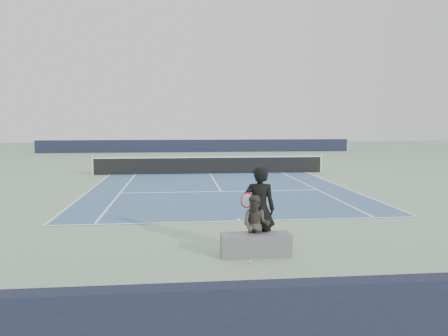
{
  "coord_description": "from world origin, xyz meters",
  "views": [
    {
      "loc": [
        -1.75,
        -24.2,
        2.87
      ],
      "look_at": [
        0.02,
        -7.44,
        1.1
      ],
      "focal_mm": 35.0,
      "sensor_mm": 36.0,
      "label": 1
    }
  ],
  "objects": [
    {
      "name": "windscreen_far",
      "position": [
        0.0,
        17.88,
        0.6
      ],
      "size": [
        30.0,
        0.25,
        1.2
      ],
      "primitive_type": "cube",
      "color": "black",
      "rests_on": "ground"
    },
    {
      "name": "windscreen_near",
      "position": [
        0.0,
        -19.88,
        0.6
      ],
      "size": [
        30.0,
        0.25,
        1.2
      ],
      "primitive_type": "cube",
      "color": "black",
      "rests_on": "ground"
    },
    {
      "name": "tennis_player",
      "position": [
        0.01,
        -14.88,
        0.96
      ],
      "size": [
        0.85,
        0.62,
        1.92
      ],
      "color": "black",
      "rests_on": "ground"
    },
    {
      "name": "tennis_ball",
      "position": [
        -0.32,
        -15.65,
        0.03
      ],
      "size": [
        0.06,
        0.06,
        0.06
      ],
      "primitive_type": "sphere",
      "color": "#C5E72F",
      "rests_on": "ground"
    },
    {
      "name": "tennis_net",
      "position": [
        0.0,
        0.0,
        0.5
      ],
      "size": [
        12.9,
        0.1,
        1.07
      ],
      "color": "silver",
      "rests_on": "ground"
    },
    {
      "name": "court_surface",
      "position": [
        0.0,
        0.0,
        0.01
      ],
      "size": [
        10.97,
        23.77,
        0.01
      ],
      "primitive_type": "cube",
      "color": "#385D85",
      "rests_on": "ground"
    },
    {
      "name": "ground",
      "position": [
        0.0,
        0.0,
        0.0
      ],
      "size": [
        80.0,
        80.0,
        0.0
      ],
      "primitive_type": "plane",
      "color": "gray"
    },
    {
      "name": "spectator_bench",
      "position": [
        -0.11,
        -15.15,
        0.47
      ],
      "size": [
        1.58,
        0.99,
        1.32
      ],
      "color": "slate",
      "rests_on": "ground"
    }
  ]
}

